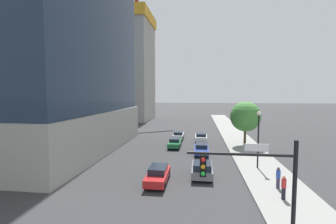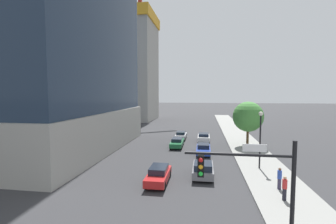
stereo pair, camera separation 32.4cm
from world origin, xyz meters
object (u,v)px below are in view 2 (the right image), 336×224
(street_lamp, at_px, (260,131))
(car_green, at_px, (177,142))
(car_silver, at_px, (181,135))
(pedestrian_blue_shirt, at_px, (279,178))
(street_tree, at_px, (248,117))
(traffic_light_pole, at_px, (251,178))
(car_gray, at_px, (203,169))
(car_white, at_px, (204,137))
(car_blue, at_px, (203,149))
(pedestrian_red_shirt, at_px, (285,188))
(car_red, at_px, (159,175))
(construction_building, at_px, (132,63))

(street_lamp, relative_size, car_green, 1.23)
(car_silver, bearing_deg, pedestrian_blue_shirt, -64.22)
(street_tree, bearing_deg, pedestrian_blue_shirt, -91.09)
(traffic_light_pole, distance_m, street_tree, 25.13)
(street_lamp, height_order, car_gray, street_lamp)
(car_white, relative_size, pedestrian_blue_shirt, 2.31)
(car_blue, relative_size, car_white, 1.08)
(traffic_light_pole, relative_size, pedestrian_red_shirt, 3.13)
(car_red, bearing_deg, car_white, 78.51)
(car_green, distance_m, car_gray, 12.87)
(car_silver, distance_m, pedestrian_red_shirt, 24.86)
(car_red, bearing_deg, car_silver, 90.00)
(car_white, bearing_deg, street_lamp, -67.34)
(car_white, xyz_separation_m, pedestrian_red_shirt, (5.89, -21.43, 0.34))
(car_white, xyz_separation_m, pedestrian_blue_shirt, (6.15, -19.35, 0.33))
(street_tree, bearing_deg, car_blue, -140.65)
(pedestrian_red_shirt, bearing_deg, car_blue, 114.15)
(traffic_light_pole, height_order, car_silver, traffic_light_pole)
(street_lamp, height_order, car_silver, street_lamp)
(car_red, distance_m, car_green, 14.42)
(construction_building, relative_size, car_green, 7.92)
(car_red, xyz_separation_m, car_gray, (3.88, 2.14, 0.00))
(pedestrian_red_shirt, bearing_deg, car_red, 166.63)
(car_silver, relative_size, car_green, 0.87)
(street_lamp, bearing_deg, pedestrian_blue_shirt, -86.31)
(construction_building, relative_size, car_silver, 9.14)
(traffic_light_pole, relative_size, car_red, 1.26)
(car_blue, xyz_separation_m, pedestrian_red_shirt, (5.89, -13.13, 0.39))
(street_tree, relative_size, car_green, 1.37)
(car_blue, bearing_deg, pedestrian_red_shirt, -65.85)
(traffic_light_pole, bearing_deg, car_white, 94.72)
(construction_building, relative_size, pedestrian_red_shirt, 21.26)
(construction_building, bearing_deg, car_red, -70.32)
(pedestrian_blue_shirt, bearing_deg, traffic_light_pole, -114.61)
(pedestrian_red_shirt, bearing_deg, car_green, 120.27)
(construction_building, xyz_separation_m, street_lamp, (27.48, -44.56, -13.16))
(car_blue, relative_size, pedestrian_blue_shirt, 2.49)
(construction_building, distance_m, street_tree, 45.68)
(car_silver, height_order, pedestrian_red_shirt, pedestrian_red_shirt)
(street_lamp, distance_m, car_green, 13.76)
(car_gray, bearing_deg, traffic_light_pole, -78.03)
(street_tree, relative_size, pedestrian_blue_shirt, 3.72)
(car_red, distance_m, pedestrian_red_shirt, 10.05)
(traffic_light_pole, height_order, street_tree, street_tree)
(car_blue, height_order, car_red, car_red)
(car_white, distance_m, car_gray, 16.96)
(car_red, height_order, car_silver, car_red)
(street_tree, distance_m, car_green, 11.16)
(car_white, relative_size, pedestrian_red_shirt, 2.29)
(car_blue, distance_m, car_gray, 8.67)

